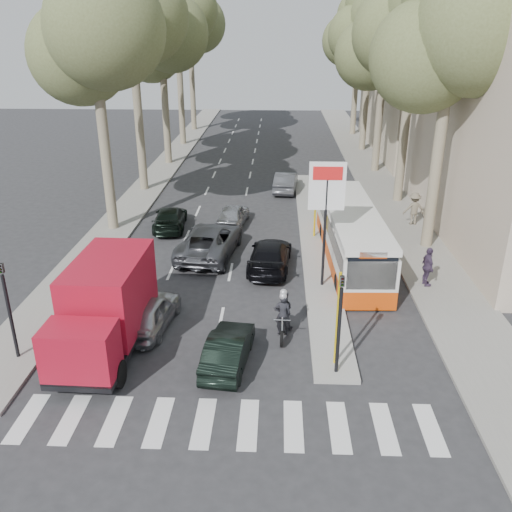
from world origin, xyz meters
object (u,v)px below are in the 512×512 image
Objects in this scene: dark_hatchback at (228,349)px; city_bus at (351,234)px; silver_hatchback at (150,313)px; motorcycle at (283,313)px; red_truck at (106,306)px.

city_bus is (5.14, 8.93, 0.82)m from dark_hatchback.
silver_hatchback is 1.83× the size of motorcycle.
silver_hatchback is 0.37× the size of city_bus.
red_truck is at bearing -141.33° from city_bus.
silver_hatchback is at bearing 52.82° from red_truck.
red_truck reaches higher than dark_hatchback.
motorcycle is at bearing -117.73° from city_bus.
red_truck is (-1.14, -1.43, 1.03)m from silver_hatchback.
motorcycle is (1.85, 2.15, 0.21)m from dark_hatchback.
dark_hatchback is 4.52m from red_truck.
silver_hatchback is at bearing -143.17° from city_bus.
red_truck reaches higher than silver_hatchback.
silver_hatchback is 5.01m from motorcycle.
dark_hatchback is 0.35× the size of city_bus.
city_bus is at bearing 66.68° from motorcycle.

